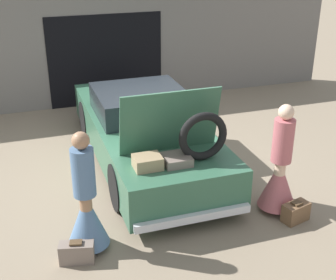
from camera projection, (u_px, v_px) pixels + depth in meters
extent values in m
plane|color=#7F705B|center=(146.00, 160.00, 8.90)|extent=(40.00, 40.00, 0.00)
cube|color=slate|center=(105.00, 47.00, 11.33)|extent=(12.00, 0.12, 2.80)
cube|color=black|center=(106.00, 60.00, 11.39)|extent=(2.80, 0.02, 2.20)
cube|color=#336047|center=(145.00, 136.00, 8.69)|extent=(1.85, 4.90, 0.67)
cube|color=#1E2328|center=(140.00, 102.00, 8.71)|extent=(1.63, 1.57, 0.45)
cylinder|color=black|center=(86.00, 119.00, 9.81)|extent=(0.18, 0.75, 0.75)
cylinder|color=black|center=(163.00, 110.00, 10.31)|extent=(0.18, 0.75, 0.75)
cylinder|color=black|center=(118.00, 187.00, 7.23)|extent=(0.18, 0.75, 0.75)
cylinder|color=black|center=(219.00, 171.00, 7.73)|extent=(0.18, 0.75, 0.75)
cube|color=silver|center=(194.00, 218.00, 6.64)|extent=(1.76, 0.10, 0.12)
cube|color=#336047|center=(170.00, 121.00, 7.09)|extent=(1.57, 0.23, 1.01)
cube|color=#9E8460|center=(148.00, 162.00, 6.75)|extent=(0.40, 0.33, 0.19)
cube|color=#75665B|center=(176.00, 160.00, 6.89)|extent=(0.40, 0.40, 0.13)
torus|color=black|center=(203.00, 136.00, 6.88)|extent=(0.76, 0.12, 0.76)
cylinder|color=#997051|center=(87.00, 222.00, 6.30)|extent=(0.17, 0.17, 0.84)
cone|color=slate|center=(87.00, 219.00, 6.28)|extent=(0.58, 0.58, 0.76)
cylinder|color=slate|center=(83.00, 172.00, 5.99)|extent=(0.30, 0.30, 0.67)
sphere|color=#997051|center=(81.00, 141.00, 5.81)|extent=(0.23, 0.23, 0.23)
cylinder|color=beige|center=(278.00, 186.00, 7.18)|extent=(0.17, 0.17, 0.85)
cone|color=#B25B60|center=(278.00, 183.00, 7.17)|extent=(0.59, 0.59, 0.76)
cylinder|color=#B25B60|center=(283.00, 141.00, 6.87)|extent=(0.31, 0.31, 0.67)
sphere|color=beige|center=(286.00, 112.00, 6.68)|extent=(0.23, 0.23, 0.23)
cube|color=#75665B|center=(77.00, 253.00, 6.14)|extent=(0.49, 0.30, 0.29)
cube|color=#4C3823|center=(76.00, 243.00, 6.07)|extent=(0.18, 0.15, 0.02)
cube|color=brown|center=(296.00, 212.00, 7.01)|extent=(0.45, 0.31, 0.29)
cube|color=#4C3823|center=(297.00, 203.00, 6.94)|extent=(0.17, 0.16, 0.02)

